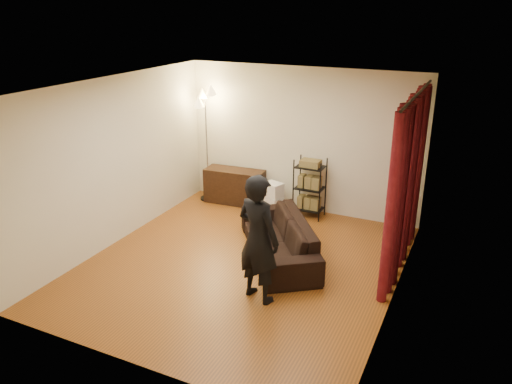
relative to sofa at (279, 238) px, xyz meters
The scene contains 14 objects.
floor 0.71m from the sofa, 127.89° to the right, with size 5.00×5.00×0.00m, color #8E4C17.
ceiling 2.47m from the sofa, 127.89° to the right, with size 5.00×5.00×0.00m, color white.
wall_back 2.28m from the sofa, 101.10° to the left, with size 5.00×5.00×0.00m, color beige.
wall_front 3.20m from the sofa, 97.43° to the right, with size 5.00×5.00×0.00m, color beige.
wall_left 2.88m from the sofa, 169.21° to the right, with size 5.00×5.00×0.00m, color beige.
wall_right 2.19m from the sofa, 15.15° to the right, with size 5.00×5.00×0.00m, color beige.
curtain_rod 2.93m from the sofa, 19.47° to the left, with size 0.04×0.04×2.65m, color black.
curtain 2.08m from the sofa, 19.68° to the left, with size 0.22×2.65×2.55m, color maroon, non-canonical shape.
sofa is the anchor object (origin of this frame).
person 1.35m from the sofa, 79.92° to the right, with size 0.64×0.42×1.76m, color black.
media_cabinet 2.39m from the sofa, 134.00° to the left, with size 1.17×0.44×0.68m, color #301C0F.
storage_boxes 1.83m from the sofa, 116.28° to the left, with size 0.34×0.27×0.57m, color silver, non-canonical shape.
wire_shelf 1.72m from the sofa, 93.35° to the left, with size 0.51×0.35×1.11m, color black, non-canonical shape.
floor_lamp 2.89m from the sofa, 143.42° to the left, with size 0.40×0.40×2.23m, color silver, non-canonical shape.
Camera 1 is at (3.05, -5.98, 3.73)m, focal length 35.00 mm.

